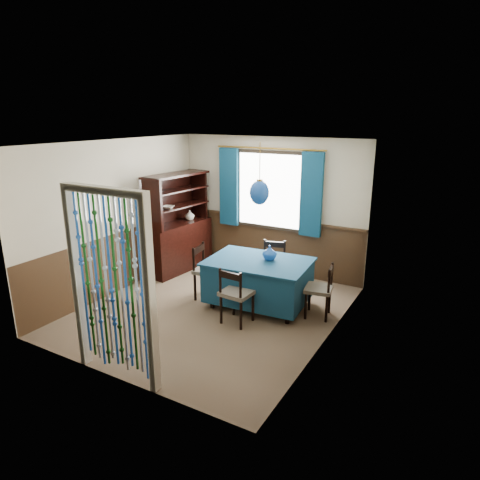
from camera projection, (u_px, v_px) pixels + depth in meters
The scene contains 22 objects.
floor at pixel (212, 310), 6.53m from camera, with size 4.00×4.00×0.00m, color brown.
ceiling at pixel (208, 143), 5.82m from camera, with size 4.00×4.00×0.00m, color silver.
wall_back at pixel (270, 206), 7.84m from camera, with size 3.60×3.60×0.00m, color beige.
wall_front at pixel (106, 275), 4.51m from camera, with size 3.60×3.60×0.00m, color beige.
wall_left at pixel (119, 217), 7.03m from camera, with size 4.00×4.00×0.00m, color beige.
wall_right at pixel (331, 250), 5.32m from camera, with size 4.00×4.00×0.00m, color beige.
wainscot_back at pixel (269, 245), 8.04m from camera, with size 3.60×3.60×0.00m, color #3A2616.
wainscot_front at pixel (113, 338), 4.73m from camera, with size 3.60×3.60×0.00m, color #3A2616.
wainscot_left at pixel (123, 260), 7.23m from camera, with size 4.00×4.00×0.00m, color #3A2616.
wainscot_right at pixel (326, 305), 5.55m from camera, with size 4.00×4.00×0.00m, color #3A2616.
window at pixel (269, 190), 7.72m from camera, with size 1.32×0.12×1.42m, color black.
doorway at pixel (112, 290), 4.62m from camera, with size 1.16×0.12×2.18m, color silver, non-canonical shape.
dining_table at pixel (258, 280), 6.57m from camera, with size 1.62×1.19×0.74m.
chair_near at pixel (236, 294), 6.01m from camera, with size 0.44×0.42×0.84m.
chair_far at pixel (273, 265), 7.16m from camera, with size 0.51×0.50×0.84m.
chair_left at pixel (207, 270), 6.86m from camera, with size 0.48×0.49×0.88m.
chair_right at pixel (320, 289), 6.22m from camera, with size 0.45×0.46×0.80m.
sideboard at pixel (178, 238), 8.08m from camera, with size 0.62×1.44×1.84m.
pendant_lamp at pixel (259, 192), 6.18m from camera, with size 0.29×0.29×0.89m.
vase_table at pixel (270, 253), 6.49m from camera, with size 0.20×0.20×0.21m, color navy.
bowl_shelf at pixel (169, 207), 7.61m from camera, with size 0.22×0.22×0.05m, color beige.
vase_sideboard at pixel (190, 214), 8.20m from camera, with size 0.20×0.20×0.21m, color beige.
Camera 1 is at (3.31, -4.97, 2.88)m, focal length 32.00 mm.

